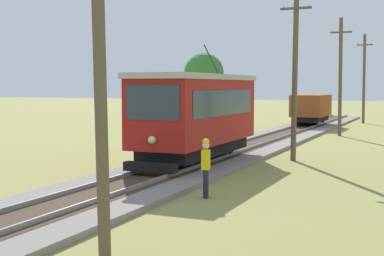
{
  "coord_description": "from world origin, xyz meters",
  "views": [
    {
      "loc": [
        9.02,
        -0.26,
        3.34
      ],
      "look_at": [
        -0.37,
        21.43,
        1.55
      ],
      "focal_mm": 52.1,
      "sensor_mm": 36.0,
      "label": 1
    }
  ],
  "objects_px": {
    "freight_car": "(311,108)",
    "utility_pole_far": "(340,76)",
    "utility_pole_distant": "(364,78)",
    "utility_pole_near_tram": "(100,71)",
    "utility_pole_mid": "(295,72)",
    "track_worker": "(206,165)",
    "tree_left_far": "(204,73)",
    "red_tram": "(197,114)"
  },
  "relations": [
    {
      "from": "red_tram",
      "to": "track_worker",
      "type": "distance_m",
      "value": 6.82
    },
    {
      "from": "utility_pole_distant",
      "to": "track_worker",
      "type": "relative_size",
      "value": 4.44
    },
    {
      "from": "freight_car",
      "to": "track_worker",
      "type": "xyz_separation_m",
      "value": [
        2.86,
        -29.84,
        -0.57
      ]
    },
    {
      "from": "utility_pole_distant",
      "to": "freight_car",
      "type": "bearing_deg",
      "value": -116.95
    },
    {
      "from": "utility_pole_mid",
      "to": "utility_pole_far",
      "type": "bearing_deg",
      "value": 90.0
    },
    {
      "from": "track_worker",
      "to": "tree_left_far",
      "type": "height_order",
      "value": "tree_left_far"
    },
    {
      "from": "utility_pole_far",
      "to": "utility_pole_distant",
      "type": "relative_size",
      "value": 0.99
    },
    {
      "from": "red_tram",
      "to": "track_worker",
      "type": "height_order",
      "value": "red_tram"
    },
    {
      "from": "utility_pole_near_tram",
      "to": "utility_pole_far",
      "type": "xyz_separation_m",
      "value": [
        0.0,
        29.07,
        0.39
      ]
    },
    {
      "from": "utility_pole_far",
      "to": "tree_left_far",
      "type": "relative_size",
      "value": 1.28
    },
    {
      "from": "track_worker",
      "to": "tree_left_far",
      "type": "bearing_deg",
      "value": -83.72
    },
    {
      "from": "freight_car",
      "to": "utility_pole_near_tram",
      "type": "relative_size",
      "value": 0.74
    },
    {
      "from": "red_tram",
      "to": "utility_pole_mid",
      "type": "xyz_separation_m",
      "value": [
        3.33,
        3.35,
        1.75
      ]
    },
    {
      "from": "red_tram",
      "to": "utility_pole_near_tram",
      "type": "bearing_deg",
      "value": -75.07
    },
    {
      "from": "red_tram",
      "to": "freight_car",
      "type": "bearing_deg",
      "value": 90.01
    },
    {
      "from": "utility_pole_near_tram",
      "to": "utility_pole_distant",
      "type": "bearing_deg",
      "value": 90.0
    },
    {
      "from": "utility_pole_near_tram",
      "to": "utility_pole_distant",
      "type": "distance_m",
      "value": 42.84
    },
    {
      "from": "utility_pole_near_tram",
      "to": "utility_pole_far",
      "type": "height_order",
      "value": "utility_pole_far"
    },
    {
      "from": "freight_car",
      "to": "utility_pole_far",
      "type": "xyz_separation_m",
      "value": [
        3.34,
        -7.2,
        2.45
      ]
    },
    {
      "from": "utility_pole_mid",
      "to": "utility_pole_far",
      "type": "distance_m",
      "value": 13.22
    },
    {
      "from": "utility_pole_distant",
      "to": "tree_left_far",
      "type": "xyz_separation_m",
      "value": [
        -12.04,
        -8.23,
        0.36
      ]
    },
    {
      "from": "utility_pole_far",
      "to": "track_worker",
      "type": "height_order",
      "value": "utility_pole_far"
    },
    {
      "from": "utility_pole_near_tram",
      "to": "track_worker",
      "type": "relative_size",
      "value": 3.94
    },
    {
      "from": "freight_car",
      "to": "utility_pole_distant",
      "type": "xyz_separation_m",
      "value": [
        3.34,
        6.56,
        2.5
      ]
    },
    {
      "from": "utility_pole_near_tram",
      "to": "utility_pole_far",
      "type": "distance_m",
      "value": 29.08
    },
    {
      "from": "utility_pole_distant",
      "to": "track_worker",
      "type": "bearing_deg",
      "value": -90.75
    },
    {
      "from": "red_tram",
      "to": "utility_pole_far",
      "type": "xyz_separation_m",
      "value": [
        3.33,
        16.57,
        1.81
      ]
    },
    {
      "from": "freight_car",
      "to": "utility_pole_mid",
      "type": "bearing_deg",
      "value": -80.72
    },
    {
      "from": "utility_pole_distant",
      "to": "utility_pole_mid",
      "type": "bearing_deg",
      "value": -90.0
    },
    {
      "from": "utility_pole_near_tram",
      "to": "tree_left_far",
      "type": "xyz_separation_m",
      "value": [
        -12.04,
        34.61,
        0.81
      ]
    },
    {
      "from": "red_tram",
      "to": "utility_pole_far",
      "type": "bearing_deg",
      "value": 78.62
    },
    {
      "from": "utility_pole_far",
      "to": "utility_pole_mid",
      "type": "bearing_deg",
      "value": -90.0
    },
    {
      "from": "freight_car",
      "to": "utility_pole_far",
      "type": "height_order",
      "value": "utility_pole_far"
    },
    {
      "from": "utility_pole_mid",
      "to": "track_worker",
      "type": "xyz_separation_m",
      "value": [
        -0.47,
        -9.42,
        -2.96
      ]
    },
    {
      "from": "utility_pole_near_tram",
      "to": "utility_pole_far",
      "type": "bearing_deg",
      "value": 90.0
    },
    {
      "from": "tree_left_far",
      "to": "utility_pole_distant",
      "type": "bearing_deg",
      "value": 34.35
    },
    {
      "from": "utility_pole_mid",
      "to": "track_worker",
      "type": "relative_size",
      "value": 4.31
    },
    {
      "from": "red_tram",
      "to": "freight_car",
      "type": "relative_size",
      "value": 1.64
    },
    {
      "from": "utility_pole_mid",
      "to": "tree_left_far",
      "type": "distance_m",
      "value": 22.29
    },
    {
      "from": "utility_pole_near_tram",
      "to": "track_worker",
      "type": "height_order",
      "value": "utility_pole_near_tram"
    },
    {
      "from": "utility_pole_near_tram",
      "to": "utility_pole_mid",
      "type": "xyz_separation_m",
      "value": [
        0.0,
        15.85,
        0.33
      ]
    },
    {
      "from": "tree_left_far",
      "to": "freight_car",
      "type": "bearing_deg",
      "value": 10.83
    }
  ]
}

